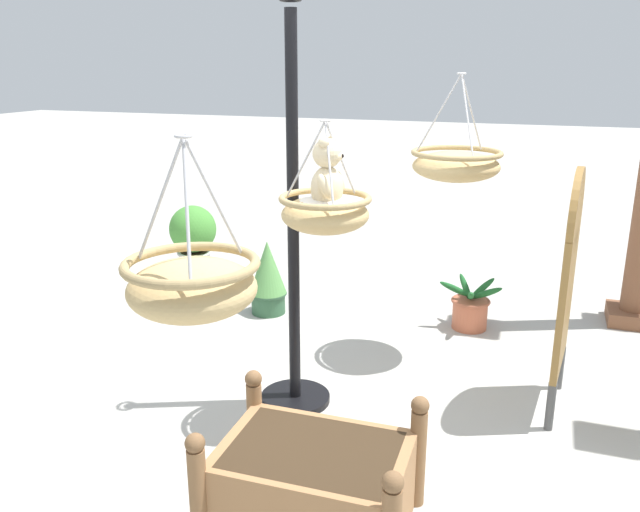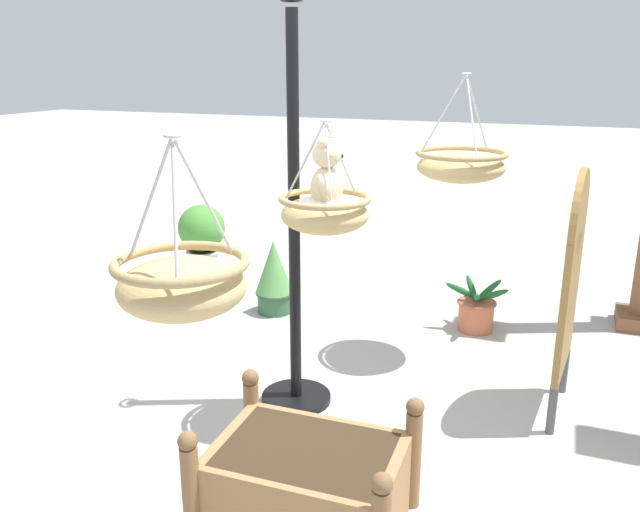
# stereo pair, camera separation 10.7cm
# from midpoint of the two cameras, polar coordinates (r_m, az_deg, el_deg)

# --- Properties ---
(ground_plane) EXTENTS (40.00, 40.00, 0.00)m
(ground_plane) POSITION_cam_midpoint_polar(r_m,az_deg,el_deg) (4.11, -1.03, -13.65)
(ground_plane) COLOR #ADAAA3
(display_pole_central) EXTENTS (0.44, 0.44, 2.41)m
(display_pole_central) POSITION_cam_midpoint_polar(r_m,az_deg,el_deg) (3.95, -3.07, -3.08)
(display_pole_central) COLOR black
(display_pole_central) RESTS_ON ground
(hanging_basket_with_teddy) EXTENTS (0.51, 0.51, 0.61)m
(hanging_basket_with_teddy) POSITION_cam_midpoint_polar(r_m,az_deg,el_deg) (3.57, -0.40, 3.92)
(hanging_basket_with_teddy) COLOR tan
(teddy_bear) EXTENTS (0.28, 0.24, 0.41)m
(teddy_bear) POSITION_cam_midpoint_polar(r_m,az_deg,el_deg) (3.53, -0.08, 6.74)
(teddy_bear) COLOR beige
(hanging_basket_left_high) EXTENTS (0.62, 0.62, 0.72)m
(hanging_basket_left_high) POSITION_cam_midpoint_polar(r_m,az_deg,el_deg) (4.53, 11.19, 7.92)
(hanging_basket_left_high) COLOR tan
(hanging_basket_right_low) EXTENTS (0.49, 0.49, 0.65)m
(hanging_basket_right_low) POSITION_cam_midpoint_polar(r_m,az_deg,el_deg) (2.38, -12.41, -2.47)
(hanging_basket_right_low) COLOR tan
(wooden_planter_box) EXTENTS (0.72, 0.95, 0.58)m
(wooden_planter_box) POSITION_cam_midpoint_polar(r_m,az_deg,el_deg) (3.16, -1.59, -19.29)
(wooden_planter_box) COLOR #9E7047
(wooden_planter_box) RESTS_ON ground
(potted_plant_tall_leafy) EXTENTS (0.32, 0.32, 0.64)m
(potted_plant_tall_leafy) POSITION_cam_midpoint_polar(r_m,az_deg,el_deg) (5.54, -5.16, -1.87)
(potted_plant_tall_leafy) COLOR #2D5638
(potted_plant_tall_leafy) RESTS_ON ground
(potted_plant_bushy_green) EXTENTS (0.45, 0.45, 0.75)m
(potted_plant_bushy_green) POSITION_cam_midpoint_polar(r_m,az_deg,el_deg) (6.43, -11.52, 1.56)
(potted_plant_bushy_green) COLOR beige
(potted_plant_bushy_green) RESTS_ON ground
(potted_plant_conical_shrub) EXTENTS (0.47, 0.52, 0.41)m
(potted_plant_conical_shrub) POSITION_cam_midpoint_polar(r_m,az_deg,el_deg) (5.37, 12.49, -4.54)
(potted_plant_conical_shrub) COLOR #BC6042
(potted_plant_conical_shrub) RESTS_ON ground
(display_sign_board) EXTENTS (0.64, 0.10, 1.51)m
(display_sign_board) POSITION_cam_midpoint_polar(r_m,az_deg,el_deg) (4.06, 20.29, -1.28)
(display_sign_board) COLOR olive
(display_sign_board) RESTS_ON ground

